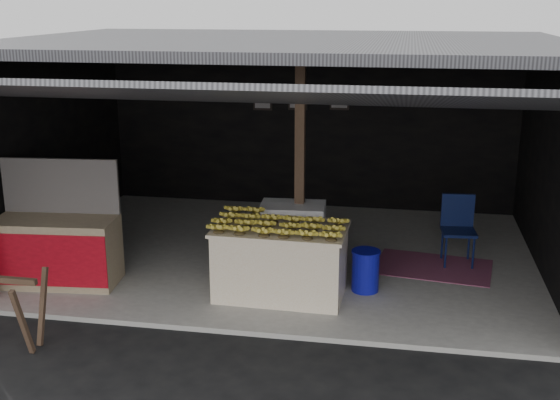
% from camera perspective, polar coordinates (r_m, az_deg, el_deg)
% --- Properties ---
extents(ground, '(80.00, 80.00, 0.00)m').
position_cam_1_polar(ground, '(7.73, -2.88, -10.99)').
color(ground, black).
rests_on(ground, ground).
extents(concrete_slab, '(7.00, 5.00, 0.06)m').
position_cam_1_polar(concrete_slab, '(9.96, 0.38, -4.42)').
color(concrete_slab, gray).
rests_on(concrete_slab, ground).
extents(shophouse, '(7.40, 7.29, 3.02)m').
position_cam_1_polar(shophouse, '(9.75, 0.73, 7.70)').
color(shophouse, black).
rests_on(shophouse, ground).
extents(banana_table, '(1.58, 1.00, 0.86)m').
position_cam_1_polar(banana_table, '(8.42, 0.07, -4.97)').
color(banana_table, white).
rests_on(banana_table, concrete_slab).
extents(banana_pile, '(1.46, 0.90, 0.17)m').
position_cam_1_polar(banana_pile, '(8.25, 0.07, -1.64)').
color(banana_pile, gold).
rests_on(banana_pile, banana_table).
extents(white_crate, '(0.86, 0.61, 0.92)m').
position_cam_1_polar(white_crate, '(9.12, 1.02, -3.13)').
color(white_crate, white).
rests_on(white_crate, concrete_slab).
extents(neighbor_stall, '(1.55, 0.81, 1.54)m').
position_cam_1_polar(neighbor_stall, '(9.20, -17.67, -3.70)').
color(neighbor_stall, '#998466').
rests_on(neighbor_stall, concrete_slab).
extents(sawhorse, '(0.81, 0.70, 0.80)m').
position_cam_1_polar(sawhorse, '(7.81, -21.62, -7.80)').
color(sawhorse, '#4C3326').
rests_on(sawhorse, ground).
extents(water_barrel, '(0.33, 0.33, 0.49)m').
position_cam_1_polar(water_barrel, '(8.66, 6.96, -5.81)').
color(water_barrel, '#0D1098').
rests_on(water_barrel, concrete_slab).
extents(plastic_chair, '(0.48, 0.48, 0.93)m').
position_cam_1_polar(plastic_chair, '(9.73, 14.27, -1.85)').
color(plastic_chair, '#0A1239').
rests_on(plastic_chair, concrete_slab).
extents(magenta_rug, '(1.63, 1.20, 0.01)m').
position_cam_1_polar(magenta_rug, '(9.63, 12.34, -5.33)').
color(magenta_rug, '#70184C').
rests_on(magenta_rug, concrete_slab).
extents(picture_frames, '(1.62, 0.04, 0.46)m').
position_cam_1_polar(picture_frames, '(11.84, 1.62, 8.33)').
color(picture_frames, black).
rests_on(picture_frames, shophouse).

